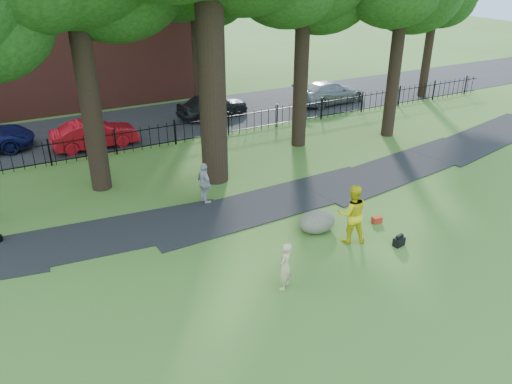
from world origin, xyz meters
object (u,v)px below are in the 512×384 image
woman (285,266)px  boulder (317,220)px  red_sedan (94,134)px  man (352,214)px

woman → boulder: (2.74, 2.33, -0.35)m
woman → red_sedan: bearing=-117.9°
boulder → red_sedan: (-5.04, 12.17, 0.29)m
man → boulder: (-0.58, 1.12, -0.64)m
red_sedan → boulder: bearing=-157.5°
man → boulder: bearing=-38.8°
man → boulder: man is taller
man → woman: bearing=43.9°
red_sedan → woman: bearing=-171.0°
woman → boulder: woman is taller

